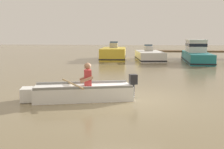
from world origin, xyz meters
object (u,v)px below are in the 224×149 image
Objects in this scene: moored_boat_yellow at (113,54)px; moored_boat_teal at (196,54)px; rowboat_with_person at (81,92)px; moored_boat_white at (149,56)px.

moored_boat_teal is (6.92, -1.61, 0.18)m from moored_boat_yellow.
rowboat_with_person is 0.54× the size of moored_boat_teal.
moored_boat_white reaches higher than rowboat_with_person.
moored_boat_teal reaches higher than moored_boat_yellow.
moored_boat_yellow is at bearing 169.43° from moored_boat_white.
rowboat_with_person is 15.95m from moored_boat_yellow.
moored_boat_yellow is 0.79× the size of moored_boat_teal.
moored_boat_white is at bearing 164.83° from moored_boat_teal.
rowboat_with_person is 15.54m from moored_boat_white.
moored_boat_teal is (6.20, 14.33, 0.42)m from rowboat_with_person.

